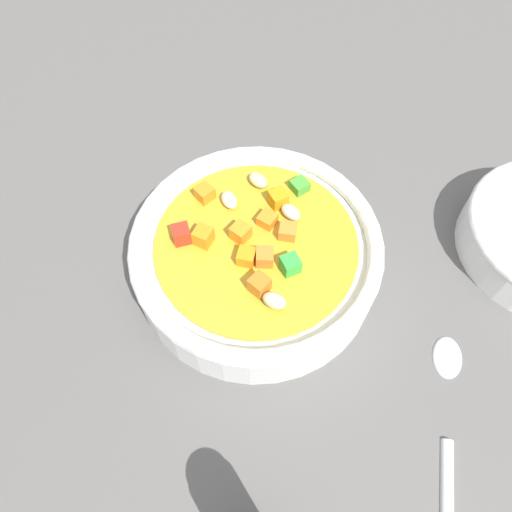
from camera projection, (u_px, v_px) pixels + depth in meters
The scene contains 3 objects.
ground_plane at pixel (256, 276), 41.71cm from camera, with size 140.00×140.00×2.00cm, color #565451.
soup_bowl_main at pixel (256, 254), 38.69cm from camera, with size 19.29×19.29×5.53cm.
spoon at pixel (449, 446), 33.29cm from camera, with size 5.95×18.88×0.94cm.
Camera 1 is at (8.49, -18.27, 35.57)cm, focal length 34.81 mm.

